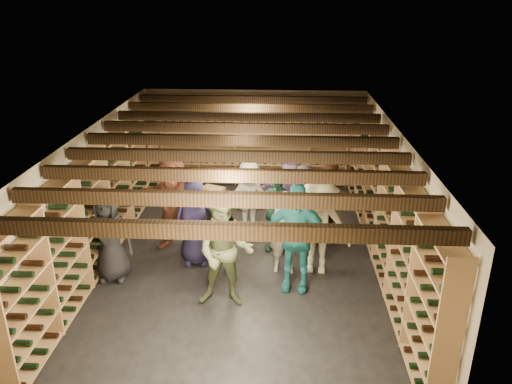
{
  "coord_description": "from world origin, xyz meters",
  "views": [
    {
      "loc": [
        0.69,
        -8.31,
        4.67
      ],
      "look_at": [
        0.25,
        0.2,
        1.22
      ],
      "focal_mm": 35.0,
      "sensor_mm": 36.0,
      "label": 1
    }
  ],
  "objects_px": {
    "person_3": "(318,226)",
    "crate_loose": "(280,206)",
    "person_10": "(276,212)",
    "person_7": "(285,233)",
    "person_8": "(331,201)",
    "person_2": "(225,253)",
    "person_0": "(109,236)",
    "person_6": "(195,222)",
    "person_4": "(295,237)",
    "person_11": "(290,193)",
    "person_12": "(304,205)",
    "person_9": "(249,199)",
    "crate_stack_right": "(250,197)",
    "person_1": "(219,233)",
    "person_5": "(173,203)",
    "crate_stack_left": "(214,198)"
  },
  "relations": [
    {
      "from": "person_1",
      "to": "person_7",
      "type": "height_order",
      "value": "person_7"
    },
    {
      "from": "person_2",
      "to": "person_6",
      "type": "height_order",
      "value": "person_2"
    },
    {
      "from": "person_10",
      "to": "person_7",
      "type": "bearing_deg",
      "value": -55.77
    },
    {
      "from": "crate_stack_left",
      "to": "person_10",
      "type": "distance_m",
      "value": 2.46
    },
    {
      "from": "crate_loose",
      "to": "person_8",
      "type": "height_order",
      "value": "person_8"
    },
    {
      "from": "person_0",
      "to": "person_10",
      "type": "xyz_separation_m",
      "value": [
        2.79,
        1.19,
        -0.02
      ]
    },
    {
      "from": "person_7",
      "to": "person_11",
      "type": "relative_size",
      "value": 0.97
    },
    {
      "from": "person_9",
      "to": "person_0",
      "type": "bearing_deg",
      "value": -155.64
    },
    {
      "from": "person_5",
      "to": "person_6",
      "type": "distance_m",
      "value": 0.75
    },
    {
      "from": "person_9",
      "to": "person_2",
      "type": "bearing_deg",
      "value": -109.9
    },
    {
      "from": "person_1",
      "to": "person_11",
      "type": "xyz_separation_m",
      "value": [
        1.26,
        1.87,
        0.03
      ]
    },
    {
      "from": "person_2",
      "to": "person_8",
      "type": "distance_m",
      "value": 2.95
    },
    {
      "from": "crate_stack_right",
      "to": "person_8",
      "type": "relative_size",
      "value": 0.33
    },
    {
      "from": "person_9",
      "to": "person_10",
      "type": "distance_m",
      "value": 0.86
    },
    {
      "from": "person_0",
      "to": "person_1",
      "type": "height_order",
      "value": "person_0"
    },
    {
      "from": "person_3",
      "to": "person_10",
      "type": "xyz_separation_m",
      "value": [
        -0.74,
        0.75,
        -0.1
      ]
    },
    {
      "from": "person_6",
      "to": "person_4",
      "type": "bearing_deg",
      "value": -27.6
    },
    {
      "from": "person_8",
      "to": "person_11",
      "type": "distance_m",
      "value": 0.96
    },
    {
      "from": "person_4",
      "to": "person_5",
      "type": "bearing_deg",
      "value": 158.68
    },
    {
      "from": "person_1",
      "to": "person_11",
      "type": "bearing_deg",
      "value": 37.85
    },
    {
      "from": "person_1",
      "to": "person_2",
      "type": "distance_m",
      "value": 1.04
    },
    {
      "from": "person_11",
      "to": "person_12",
      "type": "height_order",
      "value": "person_12"
    },
    {
      "from": "person_6",
      "to": "person_10",
      "type": "distance_m",
      "value": 1.54
    },
    {
      "from": "person_0",
      "to": "person_1",
      "type": "bearing_deg",
      "value": 8.27
    },
    {
      "from": "person_2",
      "to": "person_9",
      "type": "bearing_deg",
      "value": 87.02
    },
    {
      "from": "crate_stack_right",
      "to": "person_8",
      "type": "height_order",
      "value": "person_8"
    },
    {
      "from": "person_3",
      "to": "person_11",
      "type": "relative_size",
      "value": 1.16
    },
    {
      "from": "crate_loose",
      "to": "person_8",
      "type": "xyz_separation_m",
      "value": [
        0.99,
        -1.46,
        0.75
      ]
    },
    {
      "from": "person_6",
      "to": "person_7",
      "type": "distance_m",
      "value": 1.64
    },
    {
      "from": "person_5",
      "to": "person_9",
      "type": "height_order",
      "value": "person_5"
    },
    {
      "from": "person_5",
      "to": "person_6",
      "type": "bearing_deg",
      "value": -31.97
    },
    {
      "from": "person_3",
      "to": "crate_loose",
      "type": "bearing_deg",
      "value": 111.25
    },
    {
      "from": "person_0",
      "to": "person_3",
      "type": "distance_m",
      "value": 3.57
    },
    {
      "from": "crate_stack_right",
      "to": "person_6",
      "type": "height_order",
      "value": "person_6"
    },
    {
      "from": "person_7",
      "to": "person_12",
      "type": "relative_size",
      "value": 0.93
    },
    {
      "from": "person_2",
      "to": "person_10",
      "type": "bearing_deg",
      "value": 69.54
    },
    {
      "from": "person_12",
      "to": "person_6",
      "type": "bearing_deg",
      "value": -157.51
    },
    {
      "from": "crate_stack_right",
      "to": "person_12",
      "type": "bearing_deg",
      "value": -55.26
    },
    {
      "from": "crate_loose",
      "to": "person_6",
      "type": "xyz_separation_m",
      "value": [
        -1.52,
        -2.48,
        0.72
      ]
    },
    {
      "from": "person_4",
      "to": "person_11",
      "type": "bearing_deg",
      "value": 99.74
    },
    {
      "from": "crate_loose",
      "to": "person_2",
      "type": "height_order",
      "value": "person_2"
    },
    {
      "from": "person_6",
      "to": "person_1",
      "type": "bearing_deg",
      "value": -37.04
    },
    {
      "from": "person_9",
      "to": "crate_loose",
      "type": "bearing_deg",
      "value": 48.63
    },
    {
      "from": "person_4",
      "to": "person_10",
      "type": "relative_size",
      "value": 1.19
    },
    {
      "from": "person_5",
      "to": "person_11",
      "type": "relative_size",
      "value": 1.22
    },
    {
      "from": "person_8",
      "to": "person_12",
      "type": "xyz_separation_m",
      "value": [
        -0.53,
        -0.16,
        -0.03
      ]
    },
    {
      "from": "crate_stack_right",
      "to": "person_0",
      "type": "height_order",
      "value": "person_0"
    },
    {
      "from": "person_3",
      "to": "person_12",
      "type": "relative_size",
      "value": 1.11
    },
    {
      "from": "person_7",
      "to": "person_8",
      "type": "distance_m",
      "value": 1.55
    },
    {
      "from": "person_2",
      "to": "person_11",
      "type": "distance_m",
      "value": 3.06
    }
  ]
}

